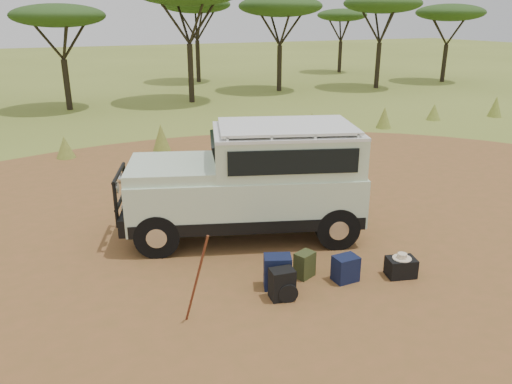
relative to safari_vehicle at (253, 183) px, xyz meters
name	(u,v)px	position (x,y,z in m)	size (l,w,h in m)	color
ground	(287,262)	(0.05, -1.39, -1.11)	(140.00, 140.00, 0.00)	olive
dirt_clearing	(287,261)	(0.05, -1.39, -1.10)	(23.00, 23.00, 0.01)	brown
grass_fringe	(166,139)	(0.17, 7.28, -0.71)	(36.60, 1.60, 0.90)	olive
acacia_treeline	(113,2)	(0.81, 18.42, 3.76)	(46.70, 13.20, 6.26)	black
safari_vehicle	(253,183)	(0.00, 0.00, 0.00)	(5.02, 3.28, 2.30)	silver
walking_staff	(197,279)	(-2.05, -2.53, -0.38)	(0.04, 0.04, 1.50)	brown
backpack_black	(282,284)	(-0.62, -2.47, -0.85)	(0.38, 0.28, 0.52)	black
backpack_navy	(277,272)	(-0.53, -2.13, -0.82)	(0.44, 0.32, 0.58)	#131F3C
backpack_olive	(305,265)	(0.06, -2.01, -0.88)	(0.33, 0.24, 0.46)	#3B411E
duffel_navy	(346,269)	(0.62, -2.42, -0.88)	(0.41, 0.30, 0.46)	#131F3C
hard_case	(401,267)	(1.59, -2.70, -0.94)	(0.48, 0.34, 0.34)	black
stuff_sack	(286,289)	(-0.56, -2.49, -0.95)	(0.32, 0.32, 0.32)	black
safari_hat	(402,257)	(1.59, -2.70, -0.73)	(0.33, 0.33, 0.10)	beige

